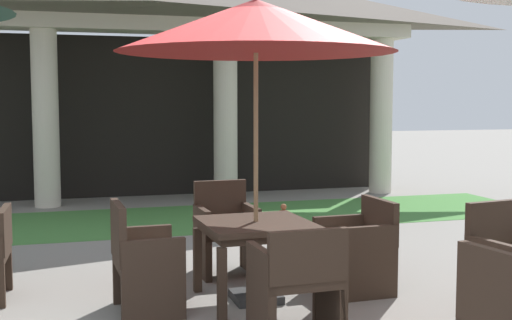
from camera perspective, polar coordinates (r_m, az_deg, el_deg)
The scene contains 9 objects.
background_pavilion at distance 11.71m, azimuth -10.13°, elevation 12.45°, with size 10.24×2.77×4.19m.
lawn_strip at distance 9.89m, azimuth -8.64°, elevation -5.09°, with size 12.04×2.42×0.01m, color #47843D.
patio_table_mid_left at distance 5.83m, azimuth -0.01°, elevation -6.16°, with size 0.94×0.94×0.70m.
patio_umbrella_mid_left at distance 5.75m, azimuth -0.01°, elevation 11.22°, with size 2.37×2.37×2.65m.
patio_chair_mid_left_west at distance 5.65m, azimuth -9.63°, elevation -8.51°, with size 0.54×0.65×0.92m.
patio_chair_mid_left_east at distance 6.24m, azimuth 8.62°, elevation -7.33°, with size 0.59×0.65×0.84m.
patio_chair_mid_left_south at distance 4.99m, azimuth 3.55°, elevation -10.30°, with size 0.63×0.53×0.84m.
patio_chair_mid_left_north at distance 6.79m, azimuth -2.61°, elevation -6.09°, with size 0.58×0.56×0.92m.
terracotta_urn at distance 8.77m, azimuth 2.35°, elevation -5.28°, with size 0.30×0.30×0.40m.
Camera 1 is at (-1.29, -4.32, 1.75)m, focal length 47.01 mm.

